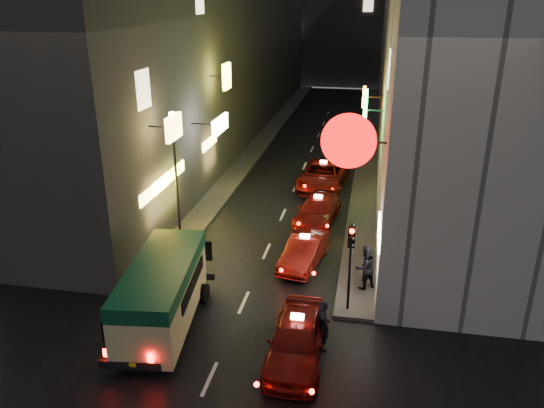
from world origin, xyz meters
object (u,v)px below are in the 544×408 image
Objects in this scene: pedestrian_crossing at (323,322)px; lamp_post at (176,170)px; taxi_near at (297,336)px; traffic_light at (351,249)px; minibus at (162,287)px.

lamp_post reaches higher than pedestrian_crossing.
traffic_light is (1.48, 2.96, 1.80)m from taxi_near.
traffic_light is (0.70, 2.25, 1.65)m from pedestrian_crossing.
minibus is 1.09× the size of taxi_near.
taxi_near is at bearing -10.76° from minibus.
lamp_post reaches higher than traffic_light.
traffic_light reaches higher than minibus.
pedestrian_crossing is at bearing -107.25° from traffic_light.
taxi_near is 3.77m from traffic_light.
minibus is 5.06m from taxi_near.
pedestrian_crossing is (0.78, 0.70, 0.15)m from taxi_near.
taxi_near is 0.89× the size of lamp_post.
lamp_post is (-7.50, 6.78, 2.69)m from pedestrian_crossing.
traffic_light reaches higher than pedestrian_crossing.
lamp_post reaches higher than taxi_near.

